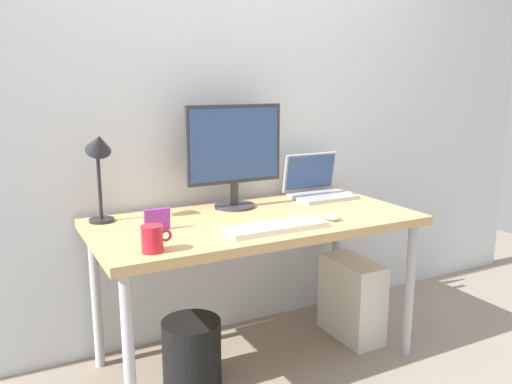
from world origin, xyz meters
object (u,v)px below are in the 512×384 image
at_px(computer_tower, 352,298).
at_px(wastebasket, 192,353).
at_px(mouse, 331,216).
at_px(desk, 256,230).
at_px(coffee_mug, 153,239).
at_px(laptop, 317,186).
at_px(desk_lamp, 99,157).
at_px(photo_frame, 157,219).
at_px(monitor, 235,150).
at_px(keyboard, 276,227).

bearing_deg(computer_tower, wastebasket, -177.81).
bearing_deg(mouse, wastebasket, 166.99).
height_order(desk, coffee_mug, coffee_mug).
xyz_separation_m(laptop, desk_lamp, (-1.14, -0.01, 0.24)).
bearing_deg(photo_frame, desk, -1.33).
bearing_deg(coffee_mug, desk, 24.55).
height_order(laptop, wastebasket, laptop).
bearing_deg(computer_tower, monitor, 156.68).
xyz_separation_m(monitor, laptop, (0.50, 0.02, -0.22)).
distance_m(desk_lamp, wastebasket, 0.94).
relative_size(desk, computer_tower, 3.52).
relative_size(desk, wastebasket, 4.92).
height_order(desk, laptop, laptop).
xyz_separation_m(keyboard, photo_frame, (-0.44, 0.23, 0.04)).
distance_m(monitor, wastebasket, 0.95).
relative_size(keyboard, photo_frame, 4.00).
bearing_deg(mouse, desk_lamp, 155.46).
bearing_deg(desk, computer_tower, -1.41).
height_order(photo_frame, computer_tower, photo_frame).
relative_size(desk, monitor, 2.94).
relative_size(coffee_mug, wastebasket, 0.38).
distance_m(monitor, desk_lamp, 0.64).
xyz_separation_m(desk, monitor, (0.00, 0.23, 0.34)).
height_order(monitor, computer_tower, monitor).
height_order(desk_lamp, photo_frame, desk_lamp).
bearing_deg(mouse, desk, 145.45).
bearing_deg(wastebasket, desk_lamp, 136.84).
bearing_deg(computer_tower, coffee_mug, -167.80).
xyz_separation_m(desk_lamp, photo_frame, (0.18, -0.22, -0.25)).
bearing_deg(wastebasket, mouse, -13.01).
bearing_deg(laptop, desk, -154.16).
xyz_separation_m(monitor, coffee_mug, (-0.56, -0.48, -0.23)).
height_order(coffee_mug, wastebasket, coffee_mug).
relative_size(monitor, laptop, 1.57).
xyz_separation_m(monitor, keyboard, (-0.02, -0.44, -0.27)).
height_order(laptop, keyboard, laptop).
xyz_separation_m(computer_tower, wastebasket, (-0.90, -0.03, -0.06)).
distance_m(photo_frame, wastebasket, 0.62).
bearing_deg(coffee_mug, laptop, 25.16).
relative_size(keyboard, computer_tower, 1.05).
distance_m(laptop, photo_frame, 0.99).
bearing_deg(desk_lamp, laptop, 0.75).
bearing_deg(monitor, coffee_mug, -139.40).
distance_m(monitor, laptop, 0.54).
xyz_separation_m(desk_lamp, mouse, (0.92, -0.42, -0.28)).
bearing_deg(keyboard, laptop, 41.57).
bearing_deg(desk, mouse, -34.55).
xyz_separation_m(coffee_mug, computer_tower, (1.12, 0.24, -0.55)).
bearing_deg(mouse, laptop, 63.31).
distance_m(laptop, mouse, 0.49).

